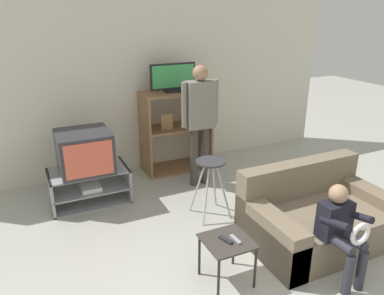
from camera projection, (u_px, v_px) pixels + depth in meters
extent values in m
cube|color=silver|center=(140.00, 84.00, 5.49)|extent=(6.40, 0.06, 2.60)
cube|color=#939399|center=(91.00, 200.00, 4.84)|extent=(0.97, 0.56, 0.02)
cube|color=#939399|center=(90.00, 187.00, 4.77)|extent=(0.93, 0.56, 0.02)
cube|color=#939399|center=(88.00, 170.00, 4.69)|extent=(0.97, 0.56, 0.02)
cube|color=#939399|center=(51.00, 193.00, 4.58)|extent=(0.03, 0.56, 0.44)
cube|color=#939399|center=(125.00, 179.00, 4.95)|extent=(0.03, 0.56, 0.44)
cube|color=white|center=(90.00, 187.00, 4.70)|extent=(0.24, 0.28, 0.05)
cube|color=#2D2D33|center=(84.00, 151.00, 4.60)|extent=(0.63, 0.62, 0.50)
cube|color=#D8593F|center=(89.00, 160.00, 4.33)|extent=(0.55, 0.01, 0.42)
cube|color=#8E6642|center=(145.00, 136.00, 5.44)|extent=(0.03, 0.50, 1.21)
cube|color=#8E6642|center=(205.00, 127.00, 5.82)|extent=(0.03, 0.50, 1.21)
cube|color=#8E6642|center=(177.00, 167.00, 5.84)|extent=(0.95, 0.50, 0.03)
cube|color=#8E6642|center=(176.00, 127.00, 5.61)|extent=(0.95, 0.50, 0.03)
cube|color=#8E6642|center=(176.00, 92.00, 5.42)|extent=(0.95, 0.50, 0.03)
cube|color=#9E7A4C|center=(167.00, 122.00, 5.43)|extent=(0.18, 0.04, 0.22)
cube|color=black|center=(173.00, 90.00, 5.39)|extent=(0.24, 0.20, 0.04)
cube|color=black|center=(173.00, 76.00, 5.32)|extent=(0.68, 0.04, 0.37)
cube|color=#3FA559|center=(173.00, 76.00, 5.31)|extent=(0.63, 0.01, 0.32)
cylinder|color=#B7B7BC|center=(206.00, 195.00, 4.27)|extent=(0.16, 0.16, 0.69)
cylinder|color=#B7B7BC|center=(223.00, 191.00, 4.36)|extent=(0.16, 0.16, 0.69)
cylinder|color=#B7B7BC|center=(198.00, 187.00, 4.46)|extent=(0.16, 0.16, 0.69)
cylinder|color=#B7B7BC|center=(214.00, 183.00, 4.55)|extent=(0.16, 0.16, 0.69)
cylinder|color=#333338|center=(211.00, 162.00, 4.29)|extent=(0.35, 0.35, 0.02)
cube|color=#38332D|center=(227.00, 241.00, 3.28)|extent=(0.41, 0.41, 0.02)
cylinder|color=black|center=(219.00, 280.00, 3.13)|extent=(0.02, 0.02, 0.42)
cylinder|color=black|center=(255.00, 268.00, 3.28)|extent=(0.02, 0.02, 0.42)
cylinder|color=black|center=(199.00, 255.00, 3.44)|extent=(0.02, 0.02, 0.42)
cylinder|color=black|center=(234.00, 245.00, 3.59)|extent=(0.02, 0.02, 0.42)
cube|color=#232328|center=(226.00, 240.00, 3.27)|extent=(0.08, 0.15, 0.02)
cube|color=gray|center=(235.00, 239.00, 3.27)|extent=(0.04, 0.15, 0.02)
cube|color=#756651|center=(319.00, 225.00, 3.95)|extent=(1.51, 0.95, 0.39)
cube|color=#756651|center=(299.00, 178.00, 4.13)|extent=(1.51, 0.20, 0.39)
cube|color=#756651|center=(269.00, 235.00, 3.67)|extent=(0.22, 0.95, 0.51)
cube|color=#756651|center=(364.00, 207.00, 4.18)|extent=(0.22, 0.95, 0.51)
cylinder|color=#3D3833|center=(194.00, 157.00, 5.15)|extent=(0.11, 0.11, 0.84)
cylinder|color=#3D3833|center=(205.00, 155.00, 5.22)|extent=(0.11, 0.11, 0.84)
cube|color=gray|center=(200.00, 105.00, 4.93)|extent=(0.38, 0.20, 0.63)
cylinder|color=gray|center=(184.00, 105.00, 4.83)|extent=(0.08, 0.08, 0.60)
cylinder|color=gray|center=(215.00, 102.00, 5.01)|extent=(0.08, 0.08, 0.60)
sphere|color=#A37A5B|center=(200.00, 73.00, 4.78)|extent=(0.20, 0.20, 0.20)
cylinder|color=#2D2D38|center=(348.00, 275.00, 3.21)|extent=(0.08, 0.08, 0.39)
cylinder|color=#2D2D38|center=(361.00, 271.00, 3.27)|extent=(0.08, 0.08, 0.39)
cylinder|color=#2D2D38|center=(339.00, 243.00, 3.25)|extent=(0.09, 0.30, 0.09)
cylinder|color=#2D2D38|center=(352.00, 238.00, 3.31)|extent=(0.09, 0.30, 0.09)
cube|color=black|center=(335.00, 220.00, 3.36)|extent=(0.30, 0.17, 0.35)
cylinder|color=black|center=(335.00, 223.00, 3.18)|extent=(0.06, 0.31, 0.14)
cylinder|color=black|center=(358.00, 216.00, 3.28)|extent=(0.06, 0.31, 0.14)
sphere|color=#A37A5B|center=(338.00, 194.00, 3.27)|extent=(0.17, 0.17, 0.17)
torus|color=silver|center=(360.00, 234.00, 3.11)|extent=(0.21, 0.04, 0.21)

